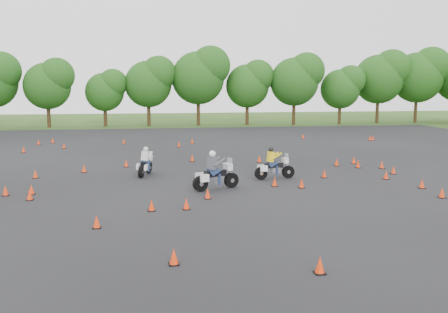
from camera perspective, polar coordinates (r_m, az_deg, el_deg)
name	(u,v)px	position (r m, az deg, el deg)	size (l,w,h in m)	color
ground	(238,194)	(23.30, 1.61, -4.29)	(140.00, 140.00, 0.00)	#2D5119
asphalt_pad	(218,172)	(29.10, -0.64, -1.78)	(62.00, 62.00, 0.00)	black
treeline	(214,89)	(57.99, -1.14, 7.77)	(87.21, 32.21, 10.96)	#1F4C15
traffic_cones	(212,170)	(28.58, -1.41, -1.51)	(35.93, 33.42, 0.45)	red
rider_grey	(216,170)	(24.08, -0.91, -1.55)	(2.48, 0.76, 1.92)	#46484E
rider_yellow	(275,163)	(26.97, 5.85, -0.74)	(2.26, 0.69, 1.74)	yellow
rider_white	(145,161)	(28.21, -9.06, -0.50)	(2.13, 0.65, 1.65)	silver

